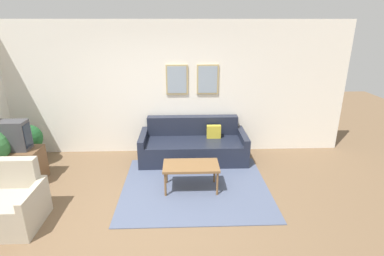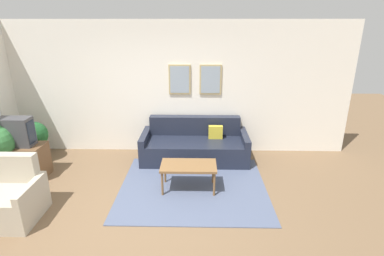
{
  "view_description": "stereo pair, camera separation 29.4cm",
  "coord_description": "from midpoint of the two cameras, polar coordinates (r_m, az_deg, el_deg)",
  "views": [
    {
      "loc": [
        0.6,
        -3.59,
        2.65
      ],
      "look_at": [
        0.78,
        1.46,
        0.85
      ],
      "focal_mm": 28.0,
      "sensor_mm": 36.0,
      "label": 1
    },
    {
      "loc": [
        0.89,
        -3.59,
        2.65
      ],
      "look_at": [
        0.78,
        1.46,
        0.85
      ],
      "focal_mm": 28.0,
      "sensor_mm": 36.0,
      "label": 2
    }
  ],
  "objects": [
    {
      "name": "ground_plane",
      "position": [
        4.52,
        -11.66,
        -16.72
      ],
      "size": [
        16.0,
        16.0,
        0.0
      ],
      "primitive_type": "plane",
      "color": "brown"
    },
    {
      "name": "area_rug",
      "position": [
        5.18,
        -1.04,
        -11.1
      ],
      "size": [
        2.44,
        2.13,
        0.01
      ],
      "color": "#4C5670",
      "rests_on": "ground_plane"
    },
    {
      "name": "wall_back",
      "position": [
        6.22,
        -8.91,
        7.33
      ],
      "size": [
        8.0,
        0.09,
        2.7
      ],
      "color": "white",
      "rests_on": "ground_plane"
    },
    {
      "name": "couch",
      "position": [
        6.05,
        -1.15,
        -3.42
      ],
      "size": [
        2.1,
        0.9,
        0.81
      ],
      "color": "#1E2333",
      "rests_on": "ground_plane"
    },
    {
      "name": "coffee_table",
      "position": [
        4.92,
        -1.92,
        -7.48
      ],
      "size": [
        0.91,
        0.49,
        0.45
      ],
      "color": "brown",
      "rests_on": "ground_plane"
    },
    {
      "name": "tv_stand",
      "position": [
        6.08,
        -31.53,
        -6.17
      ],
      "size": [
        0.84,
        0.48,
        0.61
      ],
      "color": "brown",
      "rests_on": "ground_plane"
    },
    {
      "name": "tv",
      "position": [
        5.89,
        -32.46,
        -1.24
      ],
      "size": [
        0.56,
        0.28,
        0.51
      ],
      "color": "#424247",
      "rests_on": "tv_stand"
    },
    {
      "name": "armchair",
      "position": [
        4.97,
        -33.37,
        -12.26
      ],
      "size": [
        0.9,
        0.76,
        0.87
      ],
      "rotation": [
        0.0,
        0.0,
        0.0
      ],
      "color": "#B2A893",
      "rests_on": "ground_plane"
    },
    {
      "name": "potted_plant_by_window",
      "position": [
        6.58,
        -29.79,
        -1.97
      ],
      "size": [
        0.51,
        0.51,
        0.81
      ],
      "color": "slate",
      "rests_on": "ground_plane"
    },
    {
      "name": "potted_plant_small",
      "position": [
        6.21,
        -33.69,
        -4.37
      ],
      "size": [
        0.47,
        0.47,
        0.77
      ],
      "color": "beige",
      "rests_on": "ground_plane"
    }
  ]
}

